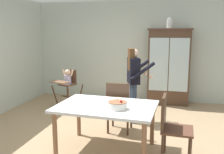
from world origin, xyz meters
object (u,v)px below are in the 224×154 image
object	(u,v)px
dining_chair_far_side	(119,104)
ceramic_vase	(169,24)
china_cabinet	(169,67)
high_chair_with_toddler	(67,81)
adult_person	(134,76)
dining_table	(106,111)
dining_chair_right_end	(170,123)
birthday_cake	(117,105)

from	to	relation	value
dining_chair_far_side	ceramic_vase	bearing A→B (deg)	-109.29
china_cabinet	high_chair_with_toddler	world-z (taller)	china_cabinet
adult_person	dining_chair_far_side	xyz separation A→B (m)	(-0.18, -0.65, -0.41)
china_cabinet	ceramic_vase	xyz separation A→B (m)	(-0.02, 0.00, 1.09)
dining_table	dining_chair_right_end	xyz separation A→B (m)	(0.97, -0.06, -0.10)
ceramic_vase	dining_chair_right_end	world-z (taller)	ceramic_vase
high_chair_with_toddler	dining_chair_far_side	xyz separation A→B (m)	(1.58, -1.33, -0.10)
dining_chair_right_end	ceramic_vase	bearing A→B (deg)	5.30
high_chair_with_toddler	dining_chair_right_end	world-z (taller)	dining_chair_right_end
ceramic_vase	dining_table	size ratio (longest dim) A/B	0.17
dining_table	birthday_cake	world-z (taller)	birthday_cake
ceramic_vase	birthday_cake	world-z (taller)	ceramic_vase
adult_person	birthday_cake	bearing A→B (deg)	158.24
ceramic_vase	dining_chair_right_end	distance (m)	3.36
ceramic_vase	high_chair_with_toddler	xyz separation A→B (m)	(-2.41, -0.89, -1.41)
birthday_cake	ceramic_vase	bearing A→B (deg)	77.72
dining_table	dining_chair_right_end	bearing A→B (deg)	-3.30
ceramic_vase	dining_table	world-z (taller)	ceramic_vase
dining_table	dining_chair_far_side	distance (m)	0.74
ceramic_vase	adult_person	xyz separation A→B (m)	(-0.65, -1.57, -1.10)
dining_chair_right_end	adult_person	bearing A→B (deg)	30.98
china_cabinet	birthday_cake	distance (m)	3.16
high_chair_with_toddler	dining_chair_right_end	distance (m)	3.28
adult_person	china_cabinet	bearing A→B (deg)	-44.50
birthday_cake	dining_chair_far_side	bearing A→B (deg)	100.42
dining_chair_far_side	dining_chair_right_end	xyz separation A→B (m)	(0.92, -0.79, 0.00)
china_cabinet	dining_chair_far_side	world-z (taller)	china_cabinet
ceramic_vase	dining_chair_far_side	size ratio (longest dim) A/B	0.28
high_chair_with_toddler	adult_person	world-z (taller)	adult_person
dining_chair_far_side	adult_person	bearing A→B (deg)	-103.96
adult_person	dining_table	distance (m)	1.43
china_cabinet	dining_chair_far_side	distance (m)	2.41
high_chair_with_toddler	adult_person	size ratio (longest dim) A/B	0.62
high_chair_with_toddler	dining_chair_far_side	distance (m)	2.07
adult_person	ceramic_vase	bearing A→B (deg)	-43.72
ceramic_vase	dining_chair_far_side	world-z (taller)	ceramic_vase
china_cabinet	ceramic_vase	size ratio (longest dim) A/B	7.21
high_chair_with_toddler	dining_chair_right_end	xyz separation A→B (m)	(2.50, -2.11, -0.10)
ceramic_vase	dining_table	xyz separation A→B (m)	(-0.87, -2.95, -1.41)
china_cabinet	dining_chair_far_side	bearing A→B (deg)	-111.07
birthday_cake	high_chair_with_toddler	bearing A→B (deg)	128.46
ceramic_vase	birthday_cake	size ratio (longest dim) A/B	0.96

